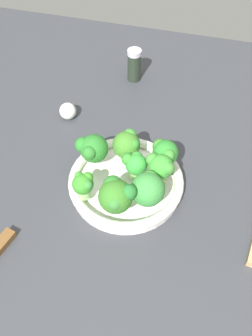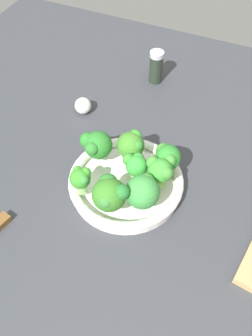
# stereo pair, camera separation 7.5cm
# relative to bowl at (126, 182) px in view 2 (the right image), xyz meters

# --- Properties ---
(ground_plane) EXTENTS (1.30, 1.30, 0.03)m
(ground_plane) POSITION_rel_bowl_xyz_m (-0.01, 0.03, -0.03)
(ground_plane) COLOR #36383E
(bowl) EXTENTS (0.24, 0.24, 0.04)m
(bowl) POSITION_rel_bowl_xyz_m (0.00, 0.00, 0.00)
(bowl) COLOR white
(bowl) RESTS_ON ground_plane
(broccoli_floret_0) EXTENTS (0.05, 0.06, 0.07)m
(broccoli_floret_0) POSITION_rel_bowl_xyz_m (0.01, -0.07, 0.06)
(broccoli_floret_0) COLOR #7DB250
(broccoli_floret_0) RESTS_ON bowl
(broccoli_floret_1) EXTENTS (0.07, 0.07, 0.08)m
(broccoli_floret_1) POSITION_rel_bowl_xyz_m (-0.08, -0.00, 0.06)
(broccoli_floret_1) COLOR #8ACE67
(broccoli_floret_1) RESTS_ON bowl
(broccoli_floret_2) EXTENTS (0.06, 0.06, 0.07)m
(broccoli_floret_2) POSITION_rel_bowl_xyz_m (0.06, 0.01, 0.06)
(broccoli_floret_2) COLOR #7CC452
(broccoli_floret_2) RESTS_ON bowl
(broccoli_floret_3) EXTENTS (0.04, 0.04, 0.06)m
(broccoli_floret_3) POSITION_rel_bowl_xyz_m (-0.06, 0.07, 0.05)
(broccoli_floret_3) COLOR #97D474
(broccoli_floret_3) RESTS_ON bowl
(broccoli_floret_4) EXTENTS (0.07, 0.07, 0.07)m
(broccoli_floret_4) POSITION_rel_bowl_xyz_m (0.03, 0.08, 0.05)
(broccoli_floret_4) COLOR #83BE63
(broccoli_floret_4) RESTS_ON bowl
(broccoli_floret_5) EXTENTS (0.05, 0.05, 0.06)m
(broccoli_floret_5) POSITION_rel_bowl_xyz_m (0.01, -0.01, 0.05)
(broccoli_floret_5) COLOR #96D567
(broccoli_floret_5) RESTS_ON bowl
(broccoli_floret_6) EXTENTS (0.07, 0.07, 0.07)m
(broccoli_floret_6) POSITION_rel_bowl_xyz_m (-0.05, -0.05, 0.06)
(broccoli_floret_6) COLOR #92C65D
(broccoli_floret_6) RESTS_ON bowl
(broccoli_floret_7) EXTENTS (0.06, 0.06, 0.06)m
(broccoli_floret_7) POSITION_rel_bowl_xyz_m (0.05, -0.07, 0.06)
(broccoli_floret_7) COLOR #7CBF56
(broccoli_floret_7) RESTS_ON bowl
(garlic_bulb) EXTENTS (0.04, 0.04, 0.04)m
(garlic_bulb) POSITION_rel_bowl_xyz_m (0.17, 0.19, 0.00)
(garlic_bulb) COLOR white
(garlic_bulb) RESTS_ON ground_plane
(pepper_shaker) EXTENTS (0.04, 0.04, 0.09)m
(pepper_shaker) POSITION_rel_bowl_xyz_m (0.37, 0.07, 0.03)
(pepper_shaker) COLOR #242F23
(pepper_shaker) RESTS_ON ground_plane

